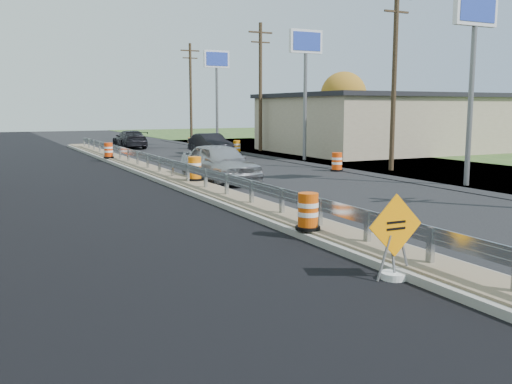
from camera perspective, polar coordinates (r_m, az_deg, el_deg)
name	(u,v)px	position (r m, az deg, el deg)	size (l,w,h in m)	color
ground	(282,220)	(16.61, 2.59, -2.85)	(140.00, 140.00, 0.00)	black
milled_overlay	(71,187)	(24.69, -18.05, 0.47)	(7.20, 120.00, 0.01)	black
median	(188,184)	(23.80, -6.80, 0.80)	(1.60, 55.00, 0.23)	gray
guardrail	(180,167)	(24.67, -7.62, 2.49)	(0.10, 46.15, 0.72)	silver
retail_building_near	(396,122)	(44.82, 13.79, 6.79)	(18.50, 12.50, 4.27)	tan
pylon_sign_south	(475,27)	(25.43, 21.03, 15.18)	(2.20, 0.30, 7.90)	slate
pylon_sign_mid	(306,54)	(35.55, 4.99, 13.61)	(2.20, 0.30, 7.90)	slate
pylon_sign_north	(217,68)	(48.02, -3.96, 12.26)	(2.20, 0.30, 7.90)	slate
utility_pole_smid	(394,74)	(30.33, 13.67, 11.38)	(1.90, 0.26, 9.40)	#473523
utility_pole_nmid	(260,85)	(42.91, 0.45, 10.68)	(1.90, 0.26, 9.40)	#473523
utility_pole_north	(191,90)	(56.68, -6.55, 10.08)	(1.90, 0.26, 9.40)	#473523
tree_far_yellow	(344,95)	(58.98, 8.74, 9.58)	(4.62, 4.62, 6.86)	#473523
caution_sign	(394,258)	(11.18, 13.67, -6.44)	(1.20, 0.50, 1.66)	white
barrel_median_near	(308,212)	(14.24, 5.22, -2.01)	(0.63, 0.63, 0.92)	black
barrel_median_mid	(195,169)	(23.93, -6.16, 2.29)	(0.68, 0.68, 1.00)	black
barrel_median_far	(108,151)	(35.69, -14.54, 4.02)	(0.63, 0.63, 0.92)	black
barrel_shoulder_near	(337,162)	(29.73, 8.09, 2.97)	(0.65, 0.65, 0.96)	black
barrel_shoulder_mid	(237,147)	(41.28, -1.93, 4.52)	(0.63, 0.63, 0.92)	black
barrel_shoulder_far	(191,143)	(46.20, -6.53, 4.86)	(0.59, 0.59, 0.87)	black
car_silver	(220,163)	(25.18, -3.64, 2.94)	(2.00, 4.98, 1.70)	#AEADB2
car_dark_mid	(210,144)	(40.05, -4.58, 4.80)	(1.56, 4.46, 1.47)	black
car_dark_far	(130,139)	(47.49, -12.50, 5.18)	(2.02, 4.96, 1.44)	black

